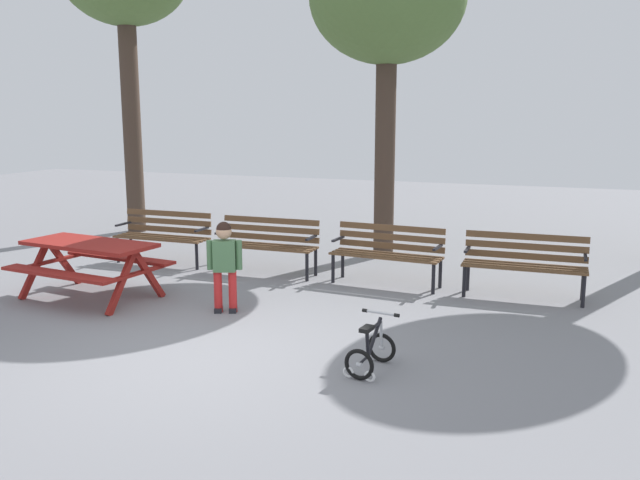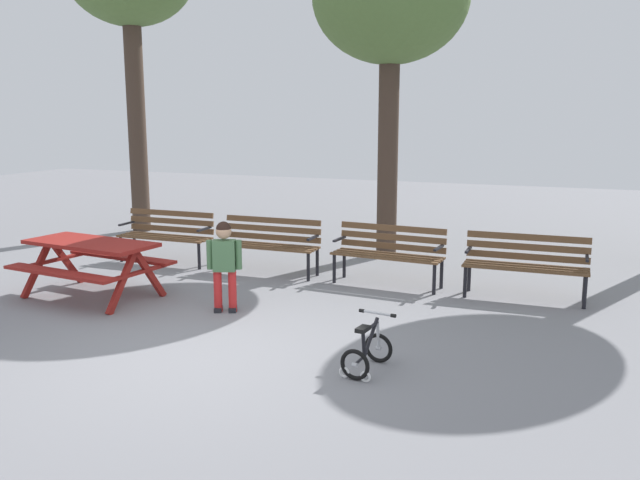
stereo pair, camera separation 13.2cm
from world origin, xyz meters
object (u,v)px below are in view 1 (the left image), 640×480
child_standing (225,259)px  picnic_table (90,255)px  park_bench_far_right (525,260)px  park_bench_left (268,241)px  park_bench_right (388,250)px  park_bench_far_left (164,232)px  kids_bicycle (371,351)px

child_standing → picnic_table: bearing=-178.0°
picnic_table → park_bench_far_right: bearing=21.3°
park_bench_left → park_bench_right: size_ratio=0.98×
park_bench_far_left → child_standing: child_standing is taller
park_bench_right → kids_bicycle: (0.73, -3.29, -0.31)m
park_bench_left → kids_bicycle: 4.22m
park_bench_far_left → kids_bicycle: bearing=-36.5°
child_standing → park_bench_left: bearing=100.7°
picnic_table → child_standing: 1.99m
picnic_table → park_bench_far_right: 5.79m
park_bench_far_right → kids_bicycle: 3.48m
child_standing → kids_bicycle: (2.24, -1.22, -0.48)m
park_bench_far_left → park_bench_far_right: size_ratio=1.00×
park_bench_right → picnic_table: bearing=-148.7°
park_bench_right → child_standing: size_ratio=1.43×
kids_bicycle → child_standing: bearing=151.4°
picnic_table → park_bench_far_right: park_bench_far_right is taller
picnic_table → park_bench_right: 4.10m
child_standing → kids_bicycle: child_standing is taller
picnic_table → park_bench_right: bearing=31.3°
park_bench_left → kids_bicycle: bearing=-51.3°
park_bench_far_left → kids_bicycle: (4.53, -3.35, -0.31)m
park_bench_left → child_standing: bearing=-79.3°
park_bench_far_right → park_bench_right: bearing=179.1°
park_bench_far_left → park_bench_far_right: bearing=-0.9°
park_bench_left → kids_bicycle: size_ratio=2.69×
picnic_table → park_bench_far_right: (5.40, 2.10, -0.08)m
park_bench_far_left → park_bench_left: 1.90m
park_bench_far_left → park_bench_far_right: (5.70, -0.09, 0.00)m
park_bench_far_left → park_bench_right: size_ratio=0.98×
park_bench_right → park_bench_far_right: size_ratio=1.01×
child_standing → park_bench_right: bearing=53.7°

